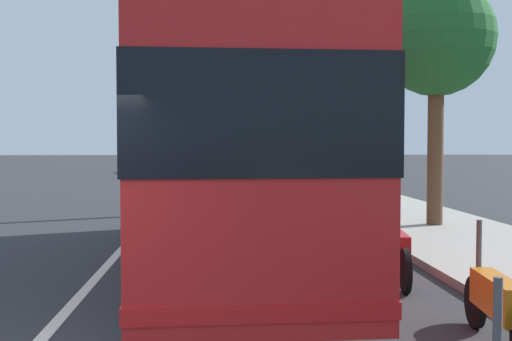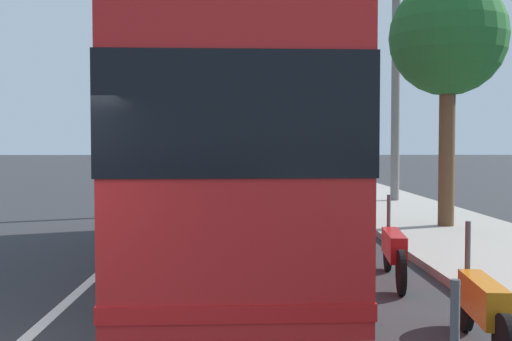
% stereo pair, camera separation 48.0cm
% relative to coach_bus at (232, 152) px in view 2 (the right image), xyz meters
% --- Properties ---
extents(sidewalk_curb, '(110.00, 3.60, 0.14)m').
position_rel_coach_bus_xyz_m(sidewalk_curb, '(4.46, -4.98, -1.88)').
color(sidewalk_curb, '#9E998E').
rests_on(sidewalk_curb, ground).
extents(lane_divider_line, '(110.00, 0.16, 0.01)m').
position_rel_coach_bus_xyz_m(lane_divider_line, '(4.46, 2.12, -1.95)').
color(lane_divider_line, silver).
rests_on(lane_divider_line, ground).
extents(coach_bus, '(10.59, 2.79, 3.44)m').
position_rel_coach_bus_xyz_m(coach_bus, '(0.00, 0.00, 0.00)').
color(coach_bus, red).
rests_on(coach_bus, ground).
extents(motorcycle_far_end, '(2.04, 0.35, 1.24)m').
position_rel_coach_bus_xyz_m(motorcycle_far_end, '(-4.48, -2.61, -1.49)').
color(motorcycle_far_end, black).
rests_on(motorcycle_far_end, ground).
extents(motorcycle_angled, '(2.29, 0.38, 1.27)m').
position_rel_coach_bus_xyz_m(motorcycle_angled, '(-1.30, -2.48, -1.47)').
color(motorcycle_angled, black).
rests_on(motorcycle_angled, ground).
extents(car_behind_bus, '(4.02, 2.02, 1.43)m').
position_rel_coach_bus_xyz_m(car_behind_bus, '(24.36, -0.11, -1.26)').
color(car_behind_bus, '#2D7238').
rests_on(car_behind_bus, ground).
extents(car_ahead_same_lane, '(4.77, 2.02, 1.35)m').
position_rel_coach_bus_xyz_m(car_ahead_same_lane, '(35.47, 5.03, -1.30)').
color(car_ahead_same_lane, '#2D7238').
rests_on(car_ahead_same_lane, ground).
extents(car_far_distant, '(4.00, 2.05, 1.44)m').
position_rel_coach_bus_xyz_m(car_far_distant, '(39.42, -0.06, -1.27)').
color(car_far_distant, black).
rests_on(car_far_distant, ground).
extents(car_side_street, '(4.27, 2.12, 1.62)m').
position_rel_coach_bus_xyz_m(car_side_street, '(33.19, 0.11, -1.19)').
color(car_side_street, gold).
rests_on(car_side_street, ground).
extents(roadside_tree_mid_block, '(2.76, 2.76, 5.98)m').
position_rel_coach_bus_xyz_m(roadside_tree_mid_block, '(4.08, -5.01, 2.58)').
color(roadside_tree_mid_block, brown).
rests_on(roadside_tree_mid_block, ground).
extents(utility_pole, '(0.30, 0.30, 8.95)m').
position_rel_coach_bus_xyz_m(utility_pole, '(10.76, -5.40, 2.53)').
color(utility_pole, slate).
rests_on(utility_pole, ground).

